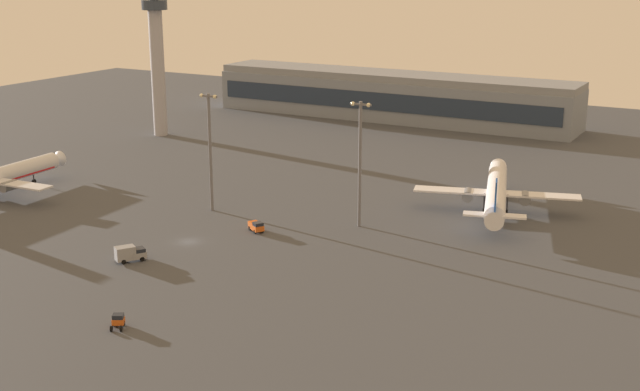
# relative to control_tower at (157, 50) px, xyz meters

# --- Properties ---
(ground_plane) EXTENTS (416.00, 416.00, 0.00)m
(ground_plane) POSITION_rel_control_tower_xyz_m (74.22, -81.69, -27.46)
(ground_plane) COLOR #424449
(terminal_building) EXTENTS (131.83, 22.40, 16.40)m
(terminal_building) POSITION_rel_control_tower_xyz_m (53.24, 63.21, -19.36)
(terminal_building) COLOR gray
(terminal_building) RESTS_ON ground
(control_tower) EXTENTS (8.00, 8.00, 48.17)m
(control_tower) POSITION_rel_control_tower_xyz_m (0.00, 0.00, 0.00)
(control_tower) COLOR #A8A8B2
(control_tower) RESTS_ON ground
(airplane_taxiway_distant) EXTENTS (36.56, 46.53, 12.18)m
(airplane_taxiway_distant) POSITION_rel_control_tower_xyz_m (121.86, -30.89, -22.85)
(airplane_taxiway_distant) COLOR white
(airplane_taxiway_distant) RESTS_ON ground
(catering_truck) EXTENTS (5.02, 6.03, 3.05)m
(catering_truck) POSITION_rel_control_tower_xyz_m (71.67, -96.18, -25.88)
(catering_truck) COLOR gray
(catering_truck) RESTS_ON ground
(cargo_loader) EXTENTS (4.55, 3.87, 2.25)m
(cargo_loader) POSITION_rel_control_tower_xyz_m (82.58, -69.46, -26.28)
(cargo_loader) COLOR #D85919
(cargo_loader) RESTS_ON ground
(pushback_tug) EXTENTS (3.12, 3.56, 2.05)m
(pushback_tug) POSITION_rel_control_tower_xyz_m (90.03, -119.70, -26.39)
(pushback_tug) COLOR #D85919
(pushback_tug) RESTS_ON ground
(apron_light_east) EXTENTS (4.80, 0.90, 26.89)m
(apron_light_east) POSITION_rel_control_tower_xyz_m (99.80, -55.71, -12.15)
(apron_light_east) COLOR slate
(apron_light_east) RESTS_ON ground
(apron_light_west) EXTENTS (4.80, 0.90, 26.74)m
(apron_light_west) POSITION_rel_control_tower_xyz_m (65.34, -61.40, -12.23)
(apron_light_west) COLOR slate
(apron_light_west) RESTS_ON ground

